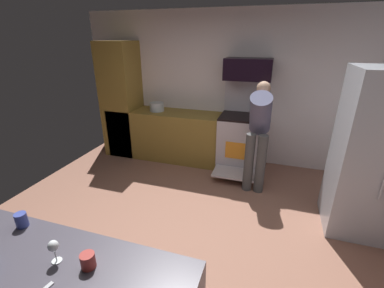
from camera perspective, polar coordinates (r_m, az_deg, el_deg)
The scene contains 12 objects.
ground_plane at distance 3.23m, azimuth -2.35°, elevation -19.60°, with size 5.20×4.80×0.02m, color #8A5C4B.
wall_back at distance 4.75m, azimuth 7.26°, elevation 11.86°, with size 5.20×0.12×2.60m, color silver.
lower_cabinet_run at distance 4.88m, azimuth -4.46°, elevation 1.91°, with size 2.40×0.60×0.90m, color olive.
cabinet_column at distance 5.16m, azimuth -15.15°, elevation 9.29°, with size 0.60×0.60×2.10m, color olive.
oven_range at distance 4.55m, azimuth 10.88°, elevation 0.76°, with size 0.76×1.04×1.52m.
microwave at distance 4.36m, azimuth 12.21°, elevation 15.76°, with size 0.74×0.38×0.34m, color black.
refrigerator at distance 3.52m, azimuth 35.94°, elevation -2.20°, with size 0.87×0.74×1.89m.
person_cook at distance 3.84m, azimuth 14.41°, elevation 3.06°, with size 0.31×0.60×1.58m.
wine_glass_near at distance 1.83m, azimuth -28.15°, elevation -19.36°, with size 0.06×0.06×0.15m.
mug_coffee at distance 1.77m, azimuth -21.89°, elevation -22.68°, with size 0.09×0.09×0.09m, color maroon.
mug_tea at distance 2.27m, azimuth -33.37°, elevation -13.77°, with size 0.08×0.08×0.11m, color #364392.
stock_pot at distance 4.84m, azimuth -7.72°, elevation 8.10°, with size 0.26×0.26×0.15m, color #B2BCC0.
Camera 1 is at (0.85, -2.25, 2.15)m, focal length 24.28 mm.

